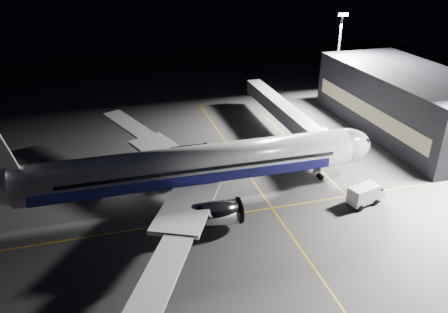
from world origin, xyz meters
TOP-DOWN VIEW (x-y plane):
  - ground at (0.00, 0.00)m, footprint 200.00×200.00m
  - guide_line_main at (10.00, 0.00)m, footprint 0.25×80.00m
  - guide_line_cross at (0.00, -6.00)m, footprint 70.00×0.25m
  - guide_line_side at (22.00, 10.00)m, footprint 0.25×40.00m
  - airliner at (-1.08, 0.00)m, footprint 61.48×54.22m
  - terminal at (45.98, 14.00)m, footprint 18.12×40.00m
  - jet_bridge at (22.00, 18.06)m, footprint 3.60×34.40m
  - floodlight_mast_north at (40.00, 31.99)m, footprint 2.40×0.68m
  - service_truck at (23.34, -8.39)m, footprint 6.12×3.77m
  - baggage_tug at (-10.00, 10.16)m, footprint 2.75×2.22m
  - safety_cone_a at (-4.86, 4.00)m, footprint 0.41×0.41m
  - safety_cone_b at (-4.16, 8.23)m, footprint 0.40×0.40m
  - safety_cone_c at (-6.26, 4.00)m, footprint 0.43×0.43m

SIDE VIEW (x-z plane):
  - ground at x=0.00m, z-range 0.00..0.00m
  - guide_line_main at x=10.00m, z-range 0.00..0.01m
  - guide_line_cross at x=0.00m, z-range 0.00..0.01m
  - guide_line_side at x=22.00m, z-range 0.00..0.01m
  - safety_cone_b at x=-4.16m, z-range 0.00..0.61m
  - safety_cone_a at x=-4.86m, z-range 0.00..0.61m
  - safety_cone_c at x=-6.26m, z-range 0.00..0.64m
  - baggage_tug at x=-10.00m, z-range -0.08..1.90m
  - service_truck at x=23.34m, z-range 0.10..3.03m
  - jet_bridge at x=22.00m, z-range 1.43..7.73m
  - airliner at x=-1.08m, z-range -3.16..13.48m
  - terminal at x=45.98m, z-range 0.00..12.00m
  - floodlight_mast_north at x=40.00m, z-range 2.02..22.72m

